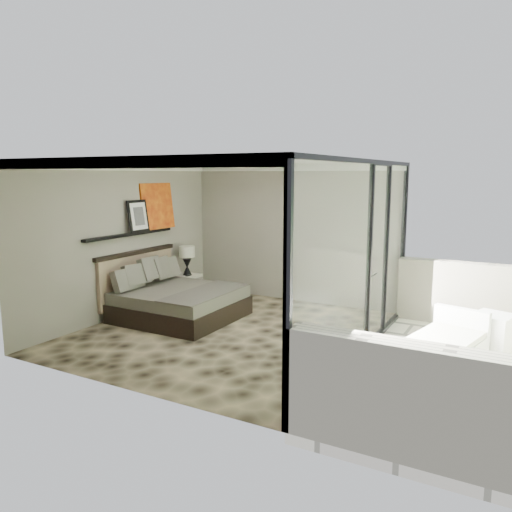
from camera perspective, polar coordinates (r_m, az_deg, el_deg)
The scene contains 14 objects.
floor at distance 8.40m, azimuth -3.20°, elevation -8.67°, with size 5.00×5.00×0.00m, color black.
ceiling at distance 8.00m, azimuth -3.39°, elevation 10.71°, with size 4.50×5.00×0.02m, color silver.
back_wall at distance 10.26m, azimuth 4.15°, elevation 2.61°, with size 4.50×0.02×2.80m, color gray.
left_wall at distance 9.46m, azimuth -14.85°, elevation 1.76°, with size 0.02×5.00×2.80m, color gray.
glass_wall at distance 7.15m, azimuth 12.14°, elevation -0.50°, with size 0.08×5.00×2.80m, color white.
terrace_slab at distance 7.28m, azimuth 23.39°, elevation -12.87°, with size 3.00×5.00×0.12m, color silver.
picture_ledge at distance 9.48m, azimuth -14.20°, elevation 2.41°, with size 0.12×2.20×0.05m, color black.
bed at distance 9.25m, azimuth -9.21°, elevation -4.96°, with size 2.03×1.97×1.12m.
nightstand at distance 10.61m, azimuth -7.84°, elevation -3.63°, with size 0.46×0.46×0.46m, color black.
table_lamp at distance 10.45m, azimuth -7.89°, elevation -0.06°, with size 0.33×0.33×0.61m.
abstract_canvas at distance 10.05m, azimuth -11.21°, elevation 5.61°, with size 0.04×0.90×0.90m, color #C05010.
framed_print at distance 9.56m, azimuth -13.32°, elevation 4.46°, with size 0.03×0.50×0.60m, color black.
ottoman at distance 8.36m, azimuth 25.44°, elevation -7.78°, with size 0.53×0.53×0.53m, color white.
lounger at distance 7.53m, azimuth 20.49°, elevation -9.86°, with size 1.15×1.76×0.63m.
Camera 1 is at (4.27, -6.76, 2.60)m, focal length 35.00 mm.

